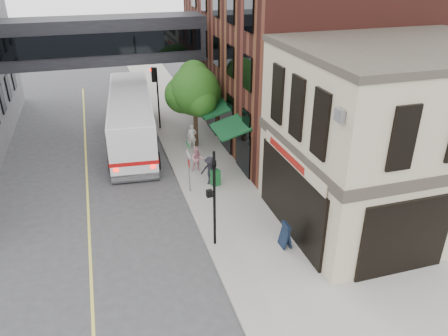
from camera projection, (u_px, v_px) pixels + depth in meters
ground at (219, 276)px, 17.80m from camera, size 120.00×120.00×0.00m
sidewalk_main at (190, 141)px, 30.30m from camera, size 4.00×60.00×0.15m
corner_building at (394, 138)px, 19.98m from camera, size 10.19×8.12×8.45m
brick_building at (296, 31)px, 30.16m from camera, size 13.76×18.00×14.00m
skyway_bridge at (102, 40)px, 29.59m from camera, size 14.00×3.18×3.00m
traffic_signal_near at (214, 188)px, 18.29m from camera, size 0.44×0.22×4.60m
traffic_signal_far at (155, 86)px, 30.98m from camera, size 0.53×0.28×4.50m
street_sign_pole at (189, 161)px, 23.05m from camera, size 0.08×0.75×3.00m
street_tree at (194, 90)px, 27.98m from camera, size 3.80×3.20×5.60m
lane_marking at (87, 182)px, 25.08m from camera, size 0.12×40.00×0.01m
bus at (131, 117)px, 29.53m from camera, size 3.89×12.65×3.35m
pedestrian_a at (192, 136)px, 28.79m from camera, size 0.69×0.57×1.63m
pedestrian_b at (197, 159)px, 25.73m from camera, size 0.83×0.70×1.51m
pedestrian_c at (210, 171)px, 24.20m from camera, size 1.23×1.12×1.66m
newspaper_box at (216, 178)px, 24.27m from camera, size 0.53×0.49×0.91m
sandwich_board at (285, 235)px, 19.14m from camera, size 0.42×0.65×1.15m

